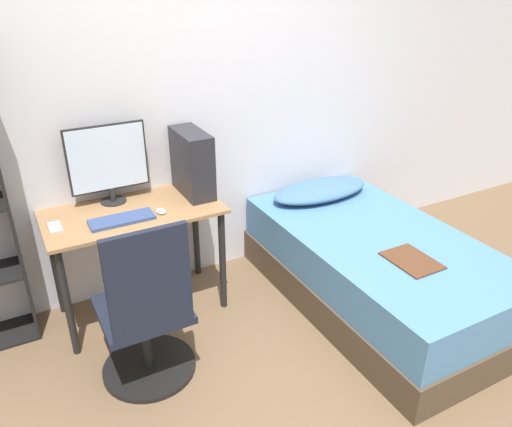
{
  "coord_description": "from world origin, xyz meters",
  "views": [
    {
      "loc": [
        -1.12,
        -1.54,
        2.08
      ],
      "look_at": [
        0.15,
        0.82,
        0.75
      ],
      "focal_mm": 35.0,
      "sensor_mm": 36.0,
      "label": 1
    }
  ],
  "objects_px": {
    "bed": "(375,269)",
    "pc_tower": "(192,163)",
    "keyboard": "(122,220)",
    "office_chair": "(147,323)",
    "monitor": "(108,161)"
  },
  "relations": [
    {
      "from": "office_chair",
      "to": "keyboard",
      "type": "distance_m",
      "value": 0.65
    },
    {
      "from": "office_chair",
      "to": "bed",
      "type": "xyz_separation_m",
      "value": [
        1.56,
        -0.02,
        -0.12
      ]
    },
    {
      "from": "bed",
      "to": "keyboard",
      "type": "xyz_separation_m",
      "value": [
        -1.52,
        0.55,
        0.49
      ]
    },
    {
      "from": "pc_tower",
      "to": "bed",
      "type": "bearing_deg",
      "value": -36.29
    },
    {
      "from": "office_chair",
      "to": "bed",
      "type": "bearing_deg",
      "value": -0.72
    },
    {
      "from": "office_chair",
      "to": "pc_tower",
      "type": "bearing_deg",
      "value": 50.95
    },
    {
      "from": "bed",
      "to": "monitor",
      "type": "relative_size",
      "value": 3.74
    },
    {
      "from": "monitor",
      "to": "keyboard",
      "type": "relative_size",
      "value": 1.34
    },
    {
      "from": "bed",
      "to": "pc_tower",
      "type": "bearing_deg",
      "value": 143.71
    },
    {
      "from": "keyboard",
      "to": "pc_tower",
      "type": "distance_m",
      "value": 0.59
    },
    {
      "from": "office_chair",
      "to": "monitor",
      "type": "bearing_deg",
      "value": 85.02
    },
    {
      "from": "monitor",
      "to": "keyboard",
      "type": "bearing_deg",
      "value": -94.63
    },
    {
      "from": "pc_tower",
      "to": "monitor",
      "type": "bearing_deg",
      "value": 167.39
    },
    {
      "from": "monitor",
      "to": "keyboard",
      "type": "xyz_separation_m",
      "value": [
        -0.02,
        -0.29,
        -0.26
      ]
    },
    {
      "from": "bed",
      "to": "pc_tower",
      "type": "height_order",
      "value": "pc_tower"
    }
  ]
}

